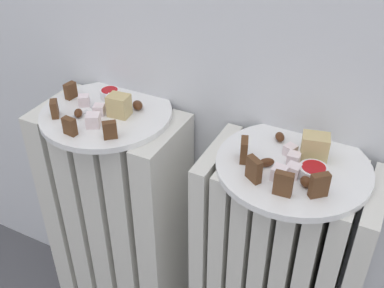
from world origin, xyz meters
TOP-DOWN VIEW (x-y plane):
  - radiator_left at (-0.19, 0.28)m, footprint 0.33×0.18m
  - plate_left at (-0.19, 0.28)m, footprint 0.27×0.27m
  - plate_right at (0.19, 0.28)m, footprint 0.27×0.27m
  - dark_cake_slice_left_0 at (-0.29, 0.29)m, footprint 0.02×0.03m
  - dark_cake_slice_left_1 at (-0.27, 0.22)m, footprint 0.03×0.03m
  - dark_cake_slice_left_2 at (-0.20, 0.18)m, footprint 0.03×0.02m
  - dark_cake_slice_left_3 at (-0.13, 0.20)m, footprint 0.03×0.03m
  - marble_cake_slice_left_0 at (-0.16, 0.28)m, footprint 0.04×0.04m
  - turkish_delight_left_0 at (-0.25, 0.28)m, footprint 0.03×0.03m
  - turkish_delight_left_1 at (-0.18, 0.22)m, footprint 0.03×0.03m
  - turkish_delight_left_2 at (-0.20, 0.26)m, footprint 0.03×0.03m
  - turkish_delight_left_3 at (-0.19, 0.30)m, footprint 0.03×0.03m
  - medjool_date_left_0 at (-0.23, 0.24)m, footprint 0.03×0.03m
  - medjool_date_left_1 at (-0.14, 0.32)m, footprint 0.03×0.03m
  - jam_bowl_left at (-0.22, 0.33)m, footprint 0.04×0.04m
  - dark_cake_slice_right_0 at (0.11, 0.25)m, footprint 0.02×0.03m
  - dark_cake_slice_right_1 at (0.15, 0.21)m, footprint 0.03×0.03m
  - dark_cake_slice_right_2 at (0.20, 0.19)m, footprint 0.03×0.01m
  - dark_cake_slice_right_3 at (0.25, 0.22)m, footprint 0.03×0.03m
  - marble_cake_slice_right_0 at (0.22, 0.31)m, footprint 0.05×0.04m
  - turkish_delight_right_0 at (0.19, 0.28)m, footprint 0.02×0.02m
  - turkish_delight_right_1 at (0.18, 0.30)m, footprint 0.03×0.03m
  - turkish_delight_right_2 at (0.20, 0.25)m, footprint 0.02×0.02m
  - turkish_delight_right_3 at (0.19, 0.23)m, footprint 0.03×0.03m
  - medjool_date_right_0 at (0.23, 0.23)m, footprint 0.03×0.03m
  - medjool_date_right_1 at (0.15, 0.25)m, footprint 0.03×0.03m
  - medjool_date_right_2 at (0.20, 0.34)m, footprint 0.03×0.03m
  - medjool_date_right_3 at (0.15, 0.34)m, footprint 0.03×0.03m
  - jam_bowl_right at (0.23, 0.26)m, footprint 0.05×0.05m
  - fork at (-0.23, 0.26)m, footprint 0.04×0.09m

SIDE VIEW (x-z plane):
  - radiator_left at x=-0.19m, z-range 0.00..0.65m
  - plate_left at x=-0.19m, z-range 0.66..0.67m
  - plate_right at x=0.19m, z-range 0.66..0.67m
  - fork at x=-0.23m, z-range 0.67..0.67m
  - medjool_date_right_3 at x=0.15m, z-range 0.67..0.69m
  - medjool_date_left_0 at x=-0.23m, z-range 0.67..0.69m
  - medjool_date_right_1 at x=0.15m, z-range 0.67..0.69m
  - medjool_date_left_1 at x=-0.14m, z-range 0.67..0.69m
  - medjool_date_right_2 at x=0.20m, z-range 0.67..0.69m
  - medjool_date_right_0 at x=0.23m, z-range 0.67..0.69m
  - turkish_delight_right_1 at x=0.18m, z-range 0.67..0.69m
  - turkish_delight_right_0 at x=0.19m, z-range 0.67..0.69m
  - jam_bowl_left at x=-0.22m, z-range 0.67..0.69m
  - turkish_delight_left_2 at x=-0.20m, z-range 0.67..0.69m
  - turkish_delight_right_2 at x=0.20m, z-range 0.67..0.69m
  - turkish_delight_left_0 at x=-0.25m, z-range 0.67..0.69m
  - jam_bowl_right at x=0.23m, z-range 0.67..0.69m
  - turkish_delight_right_3 at x=0.19m, z-range 0.67..0.69m
  - turkish_delight_left_3 at x=-0.19m, z-range 0.67..0.69m
  - turkish_delight_left_1 at x=-0.18m, z-range 0.67..0.70m
  - dark_cake_slice_left_0 at x=-0.29m, z-range 0.67..0.70m
  - dark_cake_slice_left_1 at x=-0.27m, z-range 0.67..0.70m
  - dark_cake_slice_left_2 at x=-0.20m, z-range 0.67..0.70m
  - dark_cake_slice_left_3 at x=-0.13m, z-range 0.67..0.70m
  - dark_cake_slice_right_0 at x=0.11m, z-range 0.67..0.71m
  - dark_cake_slice_right_1 at x=0.15m, z-range 0.67..0.71m
  - dark_cake_slice_right_2 at x=0.20m, z-range 0.67..0.71m
  - dark_cake_slice_right_3 at x=0.25m, z-range 0.67..0.71m
  - marble_cake_slice_left_0 at x=-0.16m, z-range 0.67..0.71m
  - marble_cake_slice_right_0 at x=0.22m, z-range 0.67..0.72m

